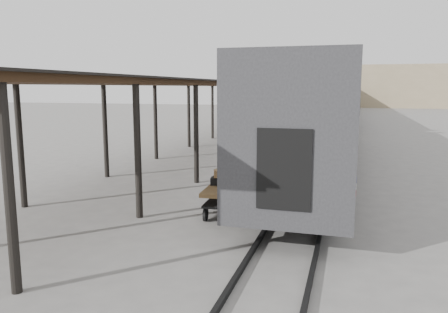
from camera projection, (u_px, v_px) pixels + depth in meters
name	position (u px, v px, depth m)	size (l,w,h in m)	color
ground	(204.00, 204.00, 14.48)	(160.00, 160.00, 0.00)	slate
train	(338.00, 98.00, 45.23)	(3.45, 76.01, 4.01)	silver
canopy	(256.00, 85.00, 37.55)	(4.90, 64.30, 4.15)	#422B19
rails	(337.00, 123.00, 45.84)	(1.54, 150.00, 0.12)	black
building_far	(403.00, 86.00, 83.98)	(18.00, 10.00, 8.00)	tan
building_left	(282.00, 91.00, 94.54)	(12.00, 8.00, 6.00)	tan
baggage_cart	(229.00, 192.00, 13.31)	(1.40, 2.48, 0.86)	brown
suitcase_stack	(229.00, 176.00, 13.62)	(1.20, 1.10, 0.56)	#39393C
luggage_tug	(272.00, 129.00, 34.77)	(1.27, 1.54, 1.18)	maroon
porter	(227.00, 164.00, 12.51)	(0.57, 0.37, 1.56)	navy
pedestrian	(253.00, 129.00, 30.49)	(1.10, 0.46, 1.88)	black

